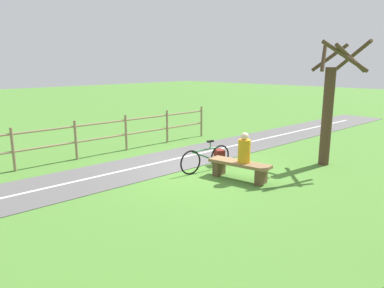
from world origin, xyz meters
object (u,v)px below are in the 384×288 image
at_px(backpack, 220,157).
at_px(bicycle, 206,159).
at_px(person_seated, 244,150).
at_px(bench, 239,167).
at_px(tree_near_bench, 330,104).

bearing_deg(backpack, bicycle, 99.67).
height_order(bicycle, backpack, bicycle).
bearing_deg(person_seated, backpack, -33.33).
xyz_separation_m(person_seated, backpack, (1.36, -0.68, -0.58)).
bearing_deg(bench, tree_near_bench, -115.82).
height_order(bench, tree_near_bench, tree_near_bench).
relative_size(person_seated, tree_near_bench, 0.22).
height_order(bicycle, tree_near_bench, tree_near_bench).
bearing_deg(tree_near_bench, person_seated, 73.14).
bearing_deg(bicycle, bench, 102.21).
xyz_separation_m(bicycle, tree_near_bench, (-2.11, -2.98, 1.43)).
relative_size(bench, bicycle, 0.99).
height_order(bench, person_seated, person_seated).
bearing_deg(tree_near_bench, bench, 71.06).
distance_m(bench, tree_near_bench, 3.41).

